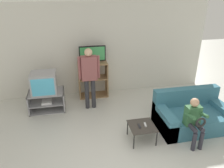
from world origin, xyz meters
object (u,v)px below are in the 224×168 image
remote_control_white (145,125)px  person_seated_child (194,119)px  media_shelf (93,79)px  couch (191,116)px  snack_table (142,127)px  remote_control_black (139,126)px  tv_stand (47,101)px  television_flat (93,55)px  person_standing_adult (89,73)px  television_main (44,83)px

remote_control_white → person_seated_child: size_ratio=0.15×
media_shelf → couch: media_shelf is taller
snack_table → remote_control_black: size_ratio=3.58×
tv_stand → television_flat: 1.69m
remote_control_black → tv_stand: bearing=141.4°
person_standing_adult → couch: bearing=-30.8°
television_main → snack_table: 2.63m
television_flat → snack_table: bearing=-72.1°
television_main → remote_control_white: (2.06, -1.67, -0.39)m
snack_table → remote_control_black: remote_control_black is taller
television_main → couch: television_main is taller
television_flat → remote_control_black: 2.46m
television_flat → remote_control_black: (0.64, -2.21, -0.87)m
media_shelf → remote_control_white: size_ratio=7.02×
television_main → person_standing_adult: size_ratio=0.38×
media_shelf → snack_table: bearing=-71.8°
remote_control_black → person_seated_child: person_seated_child is taller
snack_table → person_seated_child: bearing=-15.8°
media_shelf → couch: size_ratio=0.65×
snack_table → person_seated_child: size_ratio=0.53×
media_shelf → person_seated_child: bearing=-55.7°
tv_stand → couch: 3.52m
television_main → remote_control_white: bearing=-39.0°
remote_control_black → couch: 1.35m
remote_control_white → media_shelf: bearing=118.9°
media_shelf → person_standing_adult: (-0.16, -0.66, 0.45)m
tv_stand → remote_control_white: size_ratio=6.12×
television_main → couch: bearing=-23.4°
snack_table → remote_control_white: remote_control_white is taller
snack_table → remote_control_white: (0.07, 0.01, 0.04)m
remote_control_white → person_standing_adult: (-0.95, 1.53, 0.60)m
snack_table → person_seated_child: 1.03m
television_main → snack_table: (1.99, -1.67, -0.43)m
television_flat → person_seated_child: bearing=-55.9°
remote_control_white → snack_table: bearing=-165.2°
tv_stand → person_standing_adult: bearing=-7.0°
person_seated_child → media_shelf: bearing=124.3°
remote_control_white → person_standing_adult: person_standing_adult is taller
television_main → person_seated_child: 3.54m
media_shelf → remote_control_white: (0.79, -2.19, -0.15)m
television_main → person_seated_child: size_ratio=0.62×
television_main → person_seated_child: bearing=-33.4°
television_main → media_shelf: (1.27, 0.52, -0.23)m
tv_stand → media_shelf: (1.25, 0.52, 0.27)m
snack_table → remote_control_black: 0.08m
remote_control_white → couch: 1.22m
television_main → remote_control_white: size_ratio=4.20×
snack_table → person_standing_adult: bearing=119.7°
tv_stand → remote_control_white: tv_stand is taller
media_shelf → couch: bearing=-44.3°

